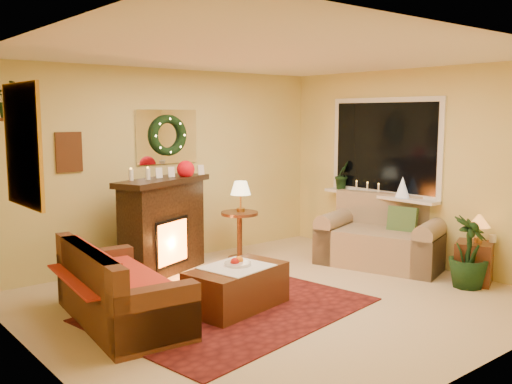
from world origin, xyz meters
TOP-DOWN VIEW (x-y plane):
  - floor at (0.00, 0.00)m, footprint 5.00×5.00m
  - ceiling at (0.00, 0.00)m, footprint 5.00×5.00m
  - wall_back at (0.00, 2.25)m, footprint 5.00×5.00m
  - wall_front at (0.00, -2.25)m, footprint 5.00×5.00m
  - wall_left at (-2.50, 0.00)m, footprint 4.50×4.50m
  - wall_right at (2.50, 0.00)m, footprint 4.50×4.50m
  - area_rug at (-0.55, 0.08)m, footprint 2.93×2.37m
  - sofa at (-1.56, 0.48)m, footprint 0.98×1.86m
  - red_throw at (-1.65, 0.59)m, footprint 0.83×1.35m
  - fireplace at (-0.37, 1.74)m, footprint 1.30×0.83m
  - poinsettia at (-0.04, 1.72)m, footprint 0.23×0.23m
  - mantel_candle_a at (-0.80, 1.74)m, footprint 0.06×0.06m
  - mantel_candle_b at (-0.59, 1.70)m, footprint 0.06×0.06m
  - mantel_mirror at (0.00, 2.23)m, footprint 0.92×0.02m
  - wreath at (0.00, 2.19)m, footprint 0.55×0.11m
  - wall_art at (-1.35, 2.23)m, footprint 0.32×0.03m
  - gold_mirror at (-2.48, 0.30)m, footprint 0.03×0.84m
  - hanging_plant at (-2.34, 1.05)m, footprint 0.33×0.28m
  - loveseat at (2.06, 0.22)m, footprint 1.37×1.80m
  - window_frame at (2.48, 0.55)m, footprint 0.03×1.86m
  - window_glass at (2.47, 0.55)m, footprint 0.02×1.70m
  - window_sill at (2.38, 0.55)m, footprint 0.22×1.86m
  - mini_tree at (2.35, 0.13)m, footprint 0.18×0.18m
  - sill_plant at (2.41, 1.25)m, footprint 0.31×0.25m
  - side_table_round at (0.79, 1.67)m, footprint 0.66×0.66m
  - lamp_cream at (0.82, 1.68)m, footprint 0.28×0.28m
  - end_table_square at (2.25, -1.00)m, footprint 0.53×0.53m
  - lamp_tiffany at (2.26, -1.03)m, footprint 0.26×0.26m
  - coffee_table at (-0.49, 0.07)m, footprint 1.15×0.78m
  - fruit_bowl at (-0.45, 0.10)m, footprint 0.28×0.28m
  - floor_palm at (2.04, -1.04)m, footprint 1.70×1.70m

SIDE VIEW (x-z plane):
  - floor at x=0.00m, z-range 0.00..0.00m
  - area_rug at x=-0.55m, z-range 0.00..0.01m
  - coffee_table at x=-0.49m, z-range -0.01..0.43m
  - end_table_square at x=2.25m, z-range 0.02..0.52m
  - side_table_round at x=0.79m, z-range -0.01..0.66m
  - loveseat at x=2.06m, z-range -0.04..0.88m
  - sofa at x=-1.56m, z-range 0.05..0.81m
  - floor_palm at x=2.04m, z-range -0.79..1.69m
  - fruit_bowl at x=-0.45m, z-range 0.42..0.48m
  - red_throw at x=-1.65m, z-range 0.44..0.47m
  - fireplace at x=-0.37m, z-range -0.02..1.12m
  - lamp_tiffany at x=2.26m, z-range 0.56..0.93m
  - window_sill at x=2.38m, z-range 0.85..0.89m
  - lamp_cream at x=0.82m, z-range 0.67..1.09m
  - mini_tree at x=2.35m, z-range 0.90..1.18m
  - sill_plant at x=2.41m, z-range 0.81..1.36m
  - mantel_candle_a at x=-0.80m, z-range 1.17..1.35m
  - mantel_candle_b at x=-0.59m, z-range 1.17..1.35m
  - wall_back at x=0.00m, z-range 1.30..1.30m
  - wall_front at x=0.00m, z-range 1.30..1.30m
  - wall_left at x=-2.50m, z-range 1.30..1.30m
  - wall_right at x=2.50m, z-range 1.30..1.30m
  - poinsettia at x=-0.04m, z-range 1.19..1.41m
  - wall_art at x=-1.35m, z-range 1.31..1.79m
  - window_frame at x=2.48m, z-range 0.87..2.23m
  - window_glass at x=2.47m, z-range 0.94..2.16m
  - mantel_mirror at x=0.00m, z-range 1.34..2.06m
  - wreath at x=0.00m, z-range 1.44..2.00m
  - gold_mirror at x=-2.48m, z-range 1.25..2.25m
  - hanging_plant at x=-2.34m, z-range 1.79..2.15m
  - ceiling at x=0.00m, z-range 2.60..2.60m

